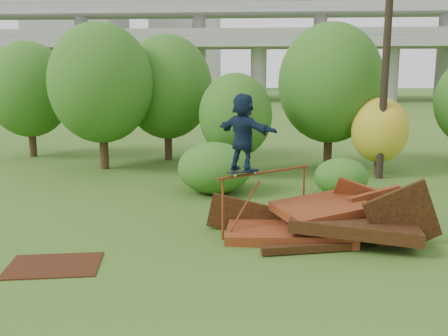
# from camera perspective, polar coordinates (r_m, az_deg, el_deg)

# --- Properties ---
(ground) EXTENTS (240.00, 240.00, 0.00)m
(ground) POSITION_cam_1_polar(r_m,az_deg,el_deg) (11.57, 3.32, -9.75)
(ground) COLOR #2D5116
(ground) RESTS_ON ground
(scrap_pile) EXTENTS (5.77, 2.94, 1.93)m
(scrap_pile) POSITION_cam_1_polar(r_m,az_deg,el_deg) (12.74, 11.22, -6.15)
(scrap_pile) COLOR #4F260E
(scrap_pile) RESTS_ON ground
(grind_rail) EXTENTS (2.38, 1.95, 1.58)m
(grind_rail) POSITION_cam_1_polar(r_m,az_deg,el_deg) (12.94, 4.79, -2.07)
(grind_rail) COLOR brown
(grind_rail) RESTS_ON ground
(skateboard) EXTENTS (0.82, 0.72, 0.09)m
(skateboard) POSITION_cam_1_polar(r_m,az_deg,el_deg) (12.39, 2.17, -0.39)
(skateboard) COLOR black
(skateboard) RESTS_ON grind_rail
(skater) EXTENTS (1.74, 1.56, 1.92)m
(skater) POSITION_cam_1_polar(r_m,az_deg,el_deg) (12.23, 2.20, 4.09)
(skater) COLOR #11213A
(skater) RESTS_ON skateboard
(flat_plate) EXTENTS (2.13, 1.69, 0.03)m
(flat_plate) POSITION_cam_1_polar(r_m,az_deg,el_deg) (11.45, -18.88, -10.50)
(flat_plate) COLOR #37190B
(flat_plate) RESTS_ON ground
(tree_0) EXTENTS (4.34, 4.34, 6.12)m
(tree_0) POSITION_cam_1_polar(r_m,az_deg,el_deg) (21.60, -13.88, 9.39)
(tree_0) COLOR black
(tree_0) RESTS_ON ground
(tree_1) EXTENTS (4.16, 4.16, 5.78)m
(tree_1) POSITION_cam_1_polar(r_m,az_deg,el_deg) (23.41, -6.52, 9.16)
(tree_1) COLOR black
(tree_1) RESTS_ON ground
(tree_2) EXTENTS (2.88, 2.88, 4.06)m
(tree_2) POSITION_cam_1_polar(r_m,az_deg,el_deg) (19.64, 1.31, 6.00)
(tree_2) COLOR black
(tree_2) RESTS_ON ground
(tree_3) EXTENTS (4.44, 4.44, 6.16)m
(tree_3) POSITION_cam_1_polar(r_m,az_deg,el_deg) (22.05, 12.06, 9.45)
(tree_3) COLOR black
(tree_3) RESTS_ON ground
(tree_4) EXTENTS (2.24, 2.24, 3.09)m
(tree_4) POSITION_cam_1_polar(r_m,az_deg,el_deg) (20.85, 17.36, 4.15)
(tree_4) COLOR black
(tree_4) RESTS_ON ground
(tree_6) EXTENTS (3.95, 3.95, 5.53)m
(tree_6) POSITION_cam_1_polar(r_m,az_deg,el_deg) (25.85, -21.41, 8.34)
(tree_6) COLOR black
(tree_6) RESTS_ON ground
(shrub_left) EXTENTS (2.52, 2.33, 1.75)m
(shrub_left) POSITION_cam_1_polar(r_m,az_deg,el_deg) (16.94, -1.08, 0.01)
(shrub_left) COLOR #245416
(shrub_left) RESTS_ON ground
(shrub_right) EXTENTS (1.79, 1.64, 1.27)m
(shrub_right) POSITION_cam_1_polar(r_m,az_deg,el_deg) (17.09, 13.24, -1.00)
(shrub_right) COLOR #245416
(shrub_right) RESTS_ON ground
(utility_pole) EXTENTS (1.40, 0.28, 10.77)m
(utility_pole) POSITION_cam_1_polar(r_m,az_deg,el_deg) (20.04, 18.18, 14.35)
(utility_pole) COLOR black
(utility_pole) RESTS_ON ground
(freeway_overpass) EXTENTS (160.00, 15.00, 13.70)m
(freeway_overpass) POSITION_cam_1_polar(r_m,az_deg,el_deg) (74.00, 4.03, 15.76)
(freeway_overpass) COLOR gray
(freeway_overpass) RESTS_ON ground
(building_left) EXTENTS (18.00, 16.00, 35.00)m
(building_left) POSITION_cam_1_polar(r_m,az_deg,el_deg) (113.27, -16.48, 17.33)
(building_left) COLOR #9E9E99
(building_left) RESTS_ON ground
(building_right) EXTENTS (14.00, 14.00, 28.00)m
(building_right) POSITION_cam_1_polar(r_m,az_deg,el_deg) (114.40, -4.30, 15.90)
(building_right) COLOR #9E9E99
(building_right) RESTS_ON ground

